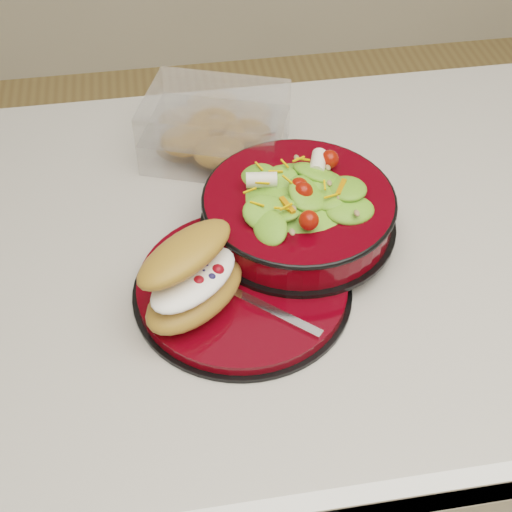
{
  "coord_description": "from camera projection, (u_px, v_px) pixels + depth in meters",
  "views": [
    {
      "loc": [
        -0.27,
        -0.66,
        1.55
      ],
      "look_at": [
        -0.18,
        -0.06,
        0.94
      ],
      "focal_mm": 50.0,
      "sensor_mm": 36.0,
      "label": 1
    }
  ],
  "objects": [
    {
      "name": "salad_bowl",
      "position": [
        299.0,
        204.0,
        0.89
      ],
      "size": [
        0.25,
        0.25,
        0.1
      ],
      "rotation": [
        0.0,
        0.0,
        0.04
      ],
      "color": "black",
      "rests_on": "dinner_plate"
    },
    {
      "name": "dinner_plate",
      "position": [
        243.0,
        287.0,
        0.86
      ],
      "size": [
        0.27,
        0.27,
        0.02
      ],
      "rotation": [
        0.0,
        0.0,
        -0.31
      ],
      "color": "black",
      "rests_on": "island_counter"
    },
    {
      "name": "pastry_box",
      "position": [
        216.0,
        129.0,
        1.03
      ],
      "size": [
        0.23,
        0.2,
        0.09
      ],
      "rotation": [
        0.0,
        0.0,
        -0.35
      ],
      "color": "white",
      "rests_on": "island_counter"
    },
    {
      "name": "fork",
      "position": [
        259.0,
        304.0,
        0.82
      ],
      "size": [
        0.12,
        0.12,
        0.0
      ],
      "rotation": [
        0.0,
        0.0,
        0.83
      ],
      "color": "silver",
      "rests_on": "dinner_plate"
    },
    {
      "name": "island_counter",
      "position": [
        348.0,
        412.0,
        1.26
      ],
      "size": [
        1.24,
        0.74,
        0.9
      ],
      "color": "silver",
      "rests_on": "ground"
    },
    {
      "name": "croissant",
      "position": [
        193.0,
        277.0,
        0.8
      ],
      "size": [
        0.16,
        0.16,
        0.08
      ],
      "rotation": [
        0.0,
        0.0,
        0.72
      ],
      "color": "#AB6D34",
      "rests_on": "dinner_plate"
    }
  ]
}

